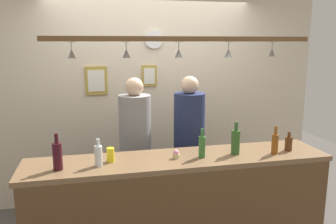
{
  "coord_description": "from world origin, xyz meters",
  "views": [
    {
      "loc": [
        -0.74,
        -3.15,
        2.01
      ],
      "look_at": [
        0.0,
        0.1,
        1.33
      ],
      "focal_mm": 36.66,
      "sensor_mm": 36.0,
      "label": 1
    }
  ],
  "objects_px": {
    "picture_frame_crest": "(149,76)",
    "wall_clock": "(154,39)",
    "bottle_beer_green_import": "(202,146)",
    "bottle_beer_amber_tall": "(275,143)",
    "bottle_wine_dark_red": "(57,156)",
    "bottle_champagne_green": "(236,141)",
    "person_right_navy_shirt": "(189,135)",
    "bottle_beer_brown_stubby": "(289,143)",
    "drink_can": "(111,155)",
    "picture_frame_caricature": "(96,81)",
    "bottle_soda_clear": "(98,155)",
    "person_middle_grey_shirt": "(135,139)",
    "cupcake": "(176,154)"
  },
  "relations": [
    {
      "from": "bottle_wine_dark_red",
      "to": "bottle_beer_amber_tall",
      "type": "height_order",
      "value": "bottle_wine_dark_red"
    },
    {
      "from": "person_middle_grey_shirt",
      "to": "bottle_champagne_green",
      "type": "bearing_deg",
      "value": -42.29
    },
    {
      "from": "bottle_beer_amber_tall",
      "to": "bottle_champagne_green",
      "type": "bearing_deg",
      "value": 168.23
    },
    {
      "from": "person_middle_grey_shirt",
      "to": "drink_can",
      "type": "bearing_deg",
      "value": -113.37
    },
    {
      "from": "bottle_beer_amber_tall",
      "to": "bottle_beer_brown_stubby",
      "type": "distance_m",
      "value": 0.19
    },
    {
      "from": "person_right_navy_shirt",
      "to": "wall_clock",
      "type": "height_order",
      "value": "wall_clock"
    },
    {
      "from": "bottle_beer_amber_tall",
      "to": "picture_frame_caricature",
      "type": "xyz_separation_m",
      "value": [
        -1.54,
        1.5,
        0.44
      ]
    },
    {
      "from": "bottle_wine_dark_red",
      "to": "bottle_beer_amber_tall",
      "type": "distance_m",
      "value": 1.89
    },
    {
      "from": "person_right_navy_shirt",
      "to": "bottle_champagne_green",
      "type": "bearing_deg",
      "value": -73.64
    },
    {
      "from": "person_middle_grey_shirt",
      "to": "picture_frame_crest",
      "type": "height_order",
      "value": "picture_frame_crest"
    },
    {
      "from": "person_right_navy_shirt",
      "to": "cupcake",
      "type": "distance_m",
      "value": 0.81
    },
    {
      "from": "person_middle_grey_shirt",
      "to": "bottle_beer_brown_stubby",
      "type": "distance_m",
      "value": 1.55
    },
    {
      "from": "bottle_beer_green_import",
      "to": "bottle_champagne_green",
      "type": "bearing_deg",
      "value": 3.31
    },
    {
      "from": "cupcake",
      "to": "picture_frame_crest",
      "type": "bearing_deg",
      "value": 89.47
    },
    {
      "from": "person_right_navy_shirt",
      "to": "picture_frame_crest",
      "type": "height_order",
      "value": "picture_frame_crest"
    },
    {
      "from": "bottle_champagne_green",
      "to": "bottle_beer_green_import",
      "type": "bearing_deg",
      "value": -176.69
    },
    {
      "from": "bottle_beer_green_import",
      "to": "bottle_beer_brown_stubby",
      "type": "bearing_deg",
      "value": 0.33
    },
    {
      "from": "person_middle_grey_shirt",
      "to": "bottle_soda_clear",
      "type": "relative_size",
      "value": 7.16
    },
    {
      "from": "bottle_soda_clear",
      "to": "drink_can",
      "type": "distance_m",
      "value": 0.13
    },
    {
      "from": "person_middle_grey_shirt",
      "to": "bottle_beer_brown_stubby",
      "type": "bearing_deg",
      "value": -29.35
    },
    {
      "from": "bottle_beer_green_import",
      "to": "bottle_wine_dark_red",
      "type": "relative_size",
      "value": 0.87
    },
    {
      "from": "person_right_navy_shirt",
      "to": "bottle_beer_brown_stubby",
      "type": "distance_m",
      "value": 1.07
    },
    {
      "from": "bottle_soda_clear",
      "to": "picture_frame_crest",
      "type": "bearing_deg",
      "value": 65.07
    },
    {
      "from": "bottle_wine_dark_red",
      "to": "bottle_beer_brown_stubby",
      "type": "relative_size",
      "value": 1.67
    },
    {
      "from": "bottle_soda_clear",
      "to": "bottle_beer_brown_stubby",
      "type": "relative_size",
      "value": 1.28
    },
    {
      "from": "bottle_soda_clear",
      "to": "bottle_wine_dark_red",
      "type": "height_order",
      "value": "bottle_wine_dark_red"
    },
    {
      "from": "person_right_navy_shirt",
      "to": "wall_clock",
      "type": "bearing_deg",
      "value": 111.13
    },
    {
      "from": "person_right_navy_shirt",
      "to": "bottle_beer_brown_stubby",
      "type": "xyz_separation_m",
      "value": [
        0.75,
        -0.76,
        0.08
      ]
    },
    {
      "from": "bottle_beer_green_import",
      "to": "bottle_beer_amber_tall",
      "type": "relative_size",
      "value": 1.0
    },
    {
      "from": "person_right_navy_shirt",
      "to": "bottle_beer_amber_tall",
      "type": "relative_size",
      "value": 6.35
    },
    {
      "from": "picture_frame_crest",
      "to": "wall_clock",
      "type": "xyz_separation_m",
      "value": [
        0.06,
        -0.01,
        0.44
      ]
    },
    {
      "from": "bottle_beer_brown_stubby",
      "to": "picture_frame_crest",
      "type": "height_order",
      "value": "picture_frame_crest"
    },
    {
      "from": "bottle_beer_brown_stubby",
      "to": "person_middle_grey_shirt",
      "type": "bearing_deg",
      "value": 150.65
    },
    {
      "from": "bottle_wine_dark_red",
      "to": "picture_frame_crest",
      "type": "distance_m",
      "value": 1.85
    },
    {
      "from": "cupcake",
      "to": "person_right_navy_shirt",
      "type": "bearing_deg",
      "value": 65.57
    },
    {
      "from": "person_middle_grey_shirt",
      "to": "bottle_soda_clear",
      "type": "distance_m",
      "value": 0.88
    },
    {
      "from": "drink_can",
      "to": "bottle_beer_brown_stubby",
      "type": "bearing_deg",
      "value": -2.08
    },
    {
      "from": "bottle_champagne_green",
      "to": "picture_frame_caricature",
      "type": "relative_size",
      "value": 0.88
    },
    {
      "from": "person_middle_grey_shirt",
      "to": "bottle_beer_brown_stubby",
      "type": "xyz_separation_m",
      "value": [
        1.35,
        -0.76,
        0.08
      ]
    },
    {
      "from": "bottle_wine_dark_red",
      "to": "wall_clock",
      "type": "height_order",
      "value": "wall_clock"
    },
    {
      "from": "bottle_beer_brown_stubby",
      "to": "drink_can",
      "type": "xyz_separation_m",
      "value": [
        -1.65,
        0.06,
        -0.01
      ]
    },
    {
      "from": "picture_frame_crest",
      "to": "wall_clock",
      "type": "height_order",
      "value": "wall_clock"
    },
    {
      "from": "bottle_champagne_green",
      "to": "drink_can",
      "type": "bearing_deg",
      "value": 177.65
    },
    {
      "from": "person_middle_grey_shirt",
      "to": "picture_frame_caricature",
      "type": "distance_m",
      "value": 0.96
    },
    {
      "from": "bottle_wine_dark_red",
      "to": "bottle_champagne_green",
      "type": "height_order",
      "value": "same"
    },
    {
      "from": "bottle_wine_dark_red",
      "to": "bottle_beer_brown_stubby",
      "type": "xyz_separation_m",
      "value": [
        2.07,
        0.04,
        -0.05
      ]
    },
    {
      "from": "bottle_soda_clear",
      "to": "picture_frame_crest",
      "type": "relative_size",
      "value": 0.88
    },
    {
      "from": "person_middle_grey_shirt",
      "to": "drink_can",
      "type": "distance_m",
      "value": 0.76
    },
    {
      "from": "bottle_soda_clear",
      "to": "wall_clock",
      "type": "bearing_deg",
      "value": 63.13
    },
    {
      "from": "bottle_soda_clear",
      "to": "picture_frame_caricature",
      "type": "bearing_deg",
      "value": 88.71
    }
  ]
}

